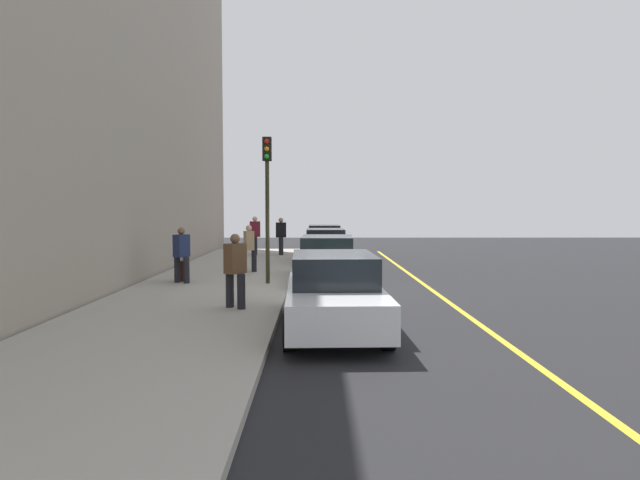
% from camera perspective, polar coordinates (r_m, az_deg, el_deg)
% --- Properties ---
extents(ground_plane, '(56.00, 56.00, 0.00)m').
position_cam_1_polar(ground_plane, '(16.81, 0.32, -4.96)').
color(ground_plane, black).
extents(sidewalk, '(28.00, 4.60, 0.15)m').
position_cam_1_polar(sidewalk, '(17.09, -10.85, -4.63)').
color(sidewalk, '#A39E93').
rests_on(sidewalk, ground).
extents(building_facade, '(32.00, 0.80, 15.00)m').
position_cam_1_polar(building_facade, '(18.35, -20.11, 19.19)').
color(building_facade, '#9E9384').
rests_on(building_facade, ground).
extents(lane_stripe_centre, '(28.00, 0.14, 0.01)m').
position_cam_1_polar(lane_stripe_centre, '(17.15, 11.11, -4.85)').
color(lane_stripe_centre, gold).
rests_on(lane_stripe_centre, ground).
extents(parked_car_red, '(4.20, 1.93, 1.51)m').
position_cam_1_polar(parked_car_red, '(29.01, 0.44, 0.05)').
color(parked_car_red, black).
rests_on(parked_car_red, ground).
extents(parked_car_charcoal, '(4.28, 1.92, 1.51)m').
position_cam_1_polar(parked_car_charcoal, '(23.72, 0.56, -0.69)').
color(parked_car_charcoal, black).
rests_on(parked_car_charcoal, ground).
extents(parked_car_green, '(4.66, 2.02, 1.51)m').
position_cam_1_polar(parked_car_green, '(17.74, 0.74, -2.06)').
color(parked_car_green, black).
rests_on(parked_car_green, ground).
extents(parked_car_white, '(4.72, 2.00, 1.51)m').
position_cam_1_polar(parked_car_white, '(10.99, 1.43, -5.40)').
color(parked_car_white, black).
rests_on(parked_car_white, ground).
extents(pedestrian_burgundy_coat, '(0.61, 0.54, 1.85)m').
position_cam_1_polar(pedestrian_burgundy_coat, '(26.89, -6.68, 0.58)').
color(pedestrian_burgundy_coat, black).
rests_on(pedestrian_burgundy_coat, sidewalk).
extents(pedestrian_black_coat, '(0.59, 0.52, 1.79)m').
position_cam_1_polar(pedestrian_black_coat, '(26.86, -4.02, 0.52)').
color(pedestrian_black_coat, black).
rests_on(pedestrian_black_coat, sidewalk).
extents(pedestrian_tan_coat, '(0.52, 0.53, 1.66)m').
position_cam_1_polar(pedestrian_tan_coat, '(19.78, -7.29, -0.71)').
color(pedestrian_tan_coat, black).
rests_on(pedestrian_tan_coat, sidewalk).
extents(pedestrian_navy_coat, '(0.54, 0.51, 1.68)m').
position_cam_1_polar(pedestrian_navy_coat, '(17.31, -14.00, -1.33)').
color(pedestrian_navy_coat, black).
rests_on(pedestrian_navy_coat, sidewalk).
extents(pedestrian_brown_coat, '(0.54, 0.51, 1.69)m').
position_cam_1_polar(pedestrian_brown_coat, '(12.73, -8.68, -2.91)').
color(pedestrian_brown_coat, black).
rests_on(pedestrian_brown_coat, sidewalk).
extents(traffic_light_pole, '(0.35, 0.26, 4.37)m').
position_cam_1_polar(traffic_light_pole, '(16.71, -5.43, 5.64)').
color(traffic_light_pole, '#2D2D19').
rests_on(traffic_light_pole, sidewalk).
extents(rolling_suitcase, '(0.34, 0.22, 0.99)m').
position_cam_1_polar(rolling_suitcase, '(17.79, -13.93, -3.09)').
color(rolling_suitcase, '#471E19').
rests_on(rolling_suitcase, sidewalk).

